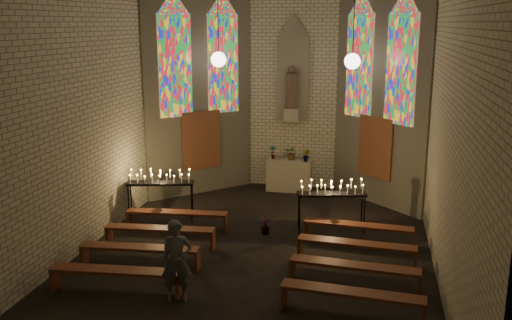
# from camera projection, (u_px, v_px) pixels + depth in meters

# --- Properties ---
(floor) EXTENTS (12.00, 12.00, 0.00)m
(floor) POSITION_uv_depth(u_px,v_px,m) (254.00, 257.00, 13.07)
(floor) COLOR black
(floor) RESTS_ON ground
(room) EXTENTS (8.22, 12.43, 7.00)m
(room) POSITION_uv_depth(u_px,v_px,m) (279.00, 80.00, 15.41)
(room) COLOR beige
(room) RESTS_ON ground
(altar) EXTENTS (1.40, 0.60, 1.00)m
(altar) POSITION_uv_depth(u_px,v_px,m) (289.00, 175.00, 18.14)
(altar) COLOR #B8B296
(altar) RESTS_ON ground
(flower_vase_left) EXTENTS (0.26, 0.22, 0.43)m
(flower_vase_left) POSITION_uv_depth(u_px,v_px,m) (273.00, 152.00, 18.15)
(flower_vase_left) COLOR #4C723F
(flower_vase_left) RESTS_ON altar
(flower_vase_center) EXTENTS (0.46, 0.41, 0.45)m
(flower_vase_center) POSITION_uv_depth(u_px,v_px,m) (292.00, 153.00, 18.03)
(flower_vase_center) COLOR #4C723F
(flower_vase_center) RESTS_ON altar
(flower_vase_right) EXTENTS (0.23, 0.20, 0.39)m
(flower_vase_right) POSITION_uv_depth(u_px,v_px,m) (306.00, 155.00, 17.80)
(flower_vase_right) COLOR #4C723F
(flower_vase_right) RESTS_ON altar
(aisle_flower_pot) EXTENTS (0.30, 0.30, 0.42)m
(aisle_flower_pot) POSITION_uv_depth(u_px,v_px,m) (265.00, 226.00, 14.44)
(aisle_flower_pot) COLOR #4C723F
(aisle_flower_pot) RESTS_ON ground
(votive_stand_left) EXTENTS (1.84, 0.82, 1.31)m
(votive_stand_left) POSITION_uv_depth(u_px,v_px,m) (160.00, 179.00, 15.31)
(votive_stand_left) COLOR black
(votive_stand_left) RESTS_ON ground
(votive_stand_right) EXTENTS (1.80, 0.79, 1.28)m
(votive_stand_right) POSITION_uv_depth(u_px,v_px,m) (332.00, 190.00, 14.41)
(votive_stand_right) COLOR black
(votive_stand_right) RESTS_ON ground
(pew_left_0) EXTENTS (2.64, 0.58, 0.50)m
(pew_left_0) POSITION_uv_depth(u_px,v_px,m) (177.00, 215.00, 14.69)
(pew_left_0) COLOR brown
(pew_left_0) RESTS_ON ground
(pew_right_0) EXTENTS (2.64, 0.58, 0.50)m
(pew_right_0) POSITION_uv_depth(u_px,v_px,m) (358.00, 228.00, 13.78)
(pew_right_0) COLOR brown
(pew_right_0) RESTS_ON ground
(pew_left_1) EXTENTS (2.64, 0.58, 0.50)m
(pew_left_1) POSITION_uv_depth(u_px,v_px,m) (160.00, 231.00, 13.55)
(pew_left_1) COLOR brown
(pew_left_1) RESTS_ON ground
(pew_right_1) EXTENTS (2.64, 0.58, 0.50)m
(pew_right_1) POSITION_uv_depth(u_px,v_px,m) (357.00, 246.00, 12.64)
(pew_right_1) COLOR brown
(pew_right_1) RESTS_ON ground
(pew_left_2) EXTENTS (2.64, 0.58, 0.50)m
(pew_left_2) POSITION_uv_depth(u_px,v_px,m) (140.00, 250.00, 12.41)
(pew_left_2) COLOR brown
(pew_left_2) RESTS_ON ground
(pew_right_2) EXTENTS (2.64, 0.58, 0.50)m
(pew_right_2) POSITION_uv_depth(u_px,v_px,m) (355.00, 268.00, 11.49)
(pew_right_2) COLOR brown
(pew_right_2) RESTS_ON ground
(pew_left_3) EXTENTS (2.64, 0.58, 0.50)m
(pew_left_3) POSITION_uv_depth(u_px,v_px,m) (116.00, 273.00, 11.27)
(pew_left_3) COLOR brown
(pew_left_3) RESTS_ON ground
(pew_right_3) EXTENTS (2.64, 0.58, 0.50)m
(pew_right_3) POSITION_uv_depth(u_px,v_px,m) (352.00, 296.00, 10.35)
(pew_right_3) COLOR brown
(pew_right_3) RESTS_ON ground
(visitor) EXTENTS (0.69, 0.56, 1.62)m
(visitor) POSITION_uv_depth(u_px,v_px,m) (177.00, 261.00, 10.85)
(visitor) COLOR #52545E
(visitor) RESTS_ON ground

